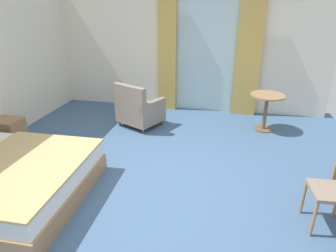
% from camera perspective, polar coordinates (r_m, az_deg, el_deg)
% --- Properties ---
extents(ground, '(6.57, 7.12, 0.10)m').
position_cam_1_polar(ground, '(4.01, -4.07, -12.46)').
color(ground, '#426084').
extents(wall_back, '(6.17, 0.12, 2.86)m').
position_cam_1_polar(wall_back, '(6.54, 3.81, 15.74)').
color(wall_back, silver).
rests_on(wall_back, ground).
extents(balcony_glass_door, '(1.30, 0.02, 2.52)m').
position_cam_1_polar(balcony_glass_door, '(6.44, 7.84, 13.91)').
color(balcony_glass_door, silver).
rests_on(balcony_glass_door, ground).
extents(curtain_panel_left, '(0.40, 0.10, 2.58)m').
position_cam_1_polar(curtain_panel_left, '(6.46, -0.17, 14.41)').
color(curtain_panel_left, tan).
rests_on(curtain_panel_left, ground).
extents(curtain_panel_right, '(0.52, 0.10, 2.58)m').
position_cam_1_polar(curtain_panel_right, '(6.33, 15.84, 13.37)').
color(curtain_panel_right, tan).
rests_on(curtain_panel_right, ground).
extents(nightstand, '(0.47, 0.40, 0.47)m').
position_cam_1_polar(nightstand, '(5.69, -29.39, -1.01)').
color(nightstand, '#9E754C').
rests_on(nightstand, ground).
extents(armchair_by_window, '(0.98, 0.95, 0.89)m').
position_cam_1_polar(armchair_by_window, '(5.70, -5.92, 3.34)').
color(armchair_by_window, gray).
rests_on(armchair_by_window, ground).
extents(round_cafe_table, '(0.64, 0.64, 0.72)m').
position_cam_1_polar(round_cafe_table, '(5.75, 19.20, 4.18)').
color(round_cafe_table, '#9E754C').
rests_on(round_cafe_table, ground).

